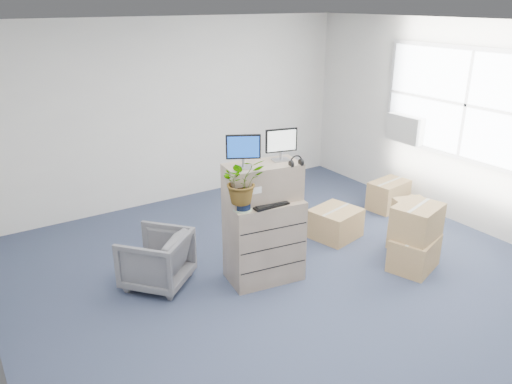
% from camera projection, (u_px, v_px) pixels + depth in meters
% --- Properties ---
extents(ground, '(7.00, 7.00, 0.00)m').
position_uv_depth(ground, '(314.00, 298.00, 5.42)').
color(ground, '#2A334C').
rests_on(ground, ground).
extents(wall_back, '(6.00, 0.02, 2.80)m').
position_uv_depth(wall_back, '(173.00, 112.00, 7.65)').
color(wall_back, silver).
rests_on(wall_back, ground).
extents(wall_right, '(0.02, 7.00, 2.80)m').
position_uv_depth(wall_right, '(500.00, 134.00, 6.44)').
color(wall_right, silver).
rests_on(wall_right, ground).
extents(window, '(0.07, 2.72, 1.52)m').
position_uv_depth(window, '(467.00, 105.00, 6.69)').
color(window, '#9C9C9F').
rests_on(window, wall_right).
extents(ac_unit, '(0.24, 0.60, 0.40)m').
position_uv_depth(ac_unit, '(406.00, 128.00, 7.53)').
color(ac_unit, white).
rests_on(ac_unit, wall_right).
extents(filing_cabinet_lower, '(0.89, 0.62, 0.96)m').
position_uv_depth(filing_cabinet_lower, '(264.00, 240.00, 5.65)').
color(filing_cabinet_lower, gray).
rests_on(filing_cabinet_lower, ground).
extents(filing_cabinet_upper, '(0.87, 0.53, 0.41)m').
position_uv_depth(filing_cabinet_upper, '(263.00, 182.00, 5.44)').
color(filing_cabinet_upper, gray).
rests_on(filing_cabinet_upper, filing_cabinet_lower).
extents(monitor_left, '(0.33, 0.21, 0.36)m').
position_uv_depth(monitor_left, '(243.00, 149.00, 5.17)').
color(monitor_left, '#99999E').
rests_on(monitor_left, filing_cabinet_upper).
extents(monitor_right, '(0.36, 0.18, 0.36)m').
position_uv_depth(monitor_right, '(281.00, 143.00, 5.41)').
color(monitor_right, '#99999E').
rests_on(monitor_right, filing_cabinet_upper).
extents(headphones, '(0.15, 0.04, 0.14)m').
position_uv_depth(headphones, '(296.00, 162.00, 5.31)').
color(headphones, black).
rests_on(headphones, filing_cabinet_upper).
extents(keyboard, '(0.41, 0.17, 0.02)m').
position_uv_depth(keyboard, '(270.00, 205.00, 5.34)').
color(keyboard, black).
rests_on(keyboard, filing_cabinet_lower).
extents(mouse, '(0.11, 0.09, 0.03)m').
position_uv_depth(mouse, '(296.00, 197.00, 5.53)').
color(mouse, silver).
rests_on(mouse, filing_cabinet_lower).
extents(water_bottle, '(0.06, 0.06, 0.23)m').
position_uv_depth(water_bottle, '(266.00, 190.00, 5.47)').
color(water_bottle, '#9B9FA4').
rests_on(water_bottle, filing_cabinet_lower).
extents(phone_dock, '(0.06, 0.06, 0.13)m').
position_uv_depth(phone_dock, '(257.00, 198.00, 5.44)').
color(phone_dock, silver).
rests_on(phone_dock, filing_cabinet_lower).
extents(external_drive, '(0.21, 0.19, 0.05)m').
position_uv_depth(external_drive, '(283.00, 190.00, 5.70)').
color(external_drive, black).
rests_on(external_drive, filing_cabinet_lower).
extents(tissue_box, '(0.25, 0.13, 0.09)m').
position_uv_depth(tissue_box, '(287.00, 185.00, 5.67)').
color(tissue_box, '#3C91CC').
rests_on(tissue_box, external_drive).
extents(potted_plant, '(0.52, 0.56, 0.47)m').
position_uv_depth(potted_plant, '(242.00, 186.00, 5.14)').
color(potted_plant, '#A9C69F').
rests_on(potted_plant, filing_cabinet_lower).
extents(office_chair, '(0.92, 0.91, 0.69)m').
position_uv_depth(office_chair, '(156.00, 257.00, 5.56)').
color(office_chair, '#5C5C61').
rests_on(office_chair, ground).
extents(cardboard_boxes, '(2.02, 2.00, 0.80)m').
position_uv_depth(cardboard_boxes, '(389.00, 222.00, 6.53)').
color(cardboard_boxes, '#A57A4F').
rests_on(cardboard_boxes, ground).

